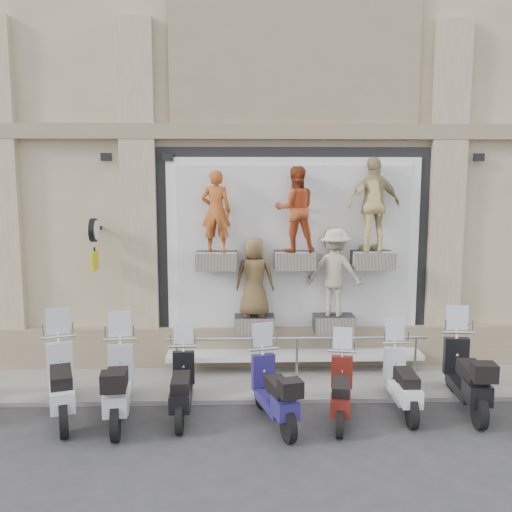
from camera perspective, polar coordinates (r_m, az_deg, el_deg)
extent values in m
plane|color=#303033|center=(9.50, 5.35, -16.84)|extent=(90.00, 90.00, 0.00)
cube|color=gray|center=(11.41, 4.03, -12.22)|extent=(16.00, 2.20, 0.08)
cube|color=black|center=(11.67, 3.73, 0.21)|extent=(5.60, 0.10, 4.30)
cube|color=white|center=(11.61, 3.75, 0.16)|extent=(5.10, 0.06, 3.90)
cube|color=white|center=(11.57, 3.77, 0.14)|extent=(4.70, 0.04, 3.60)
cube|color=white|center=(11.71, 3.83, -9.71)|extent=(5.10, 0.75, 0.10)
cube|color=#28282B|center=(11.27, -3.97, -0.46)|extent=(0.80, 0.50, 0.35)
imported|color=#CE5E26|center=(11.17, -4.02, 4.49)|extent=(0.63, 0.46, 1.60)
cube|color=#28282B|center=(11.32, 3.90, -0.43)|extent=(0.80, 0.50, 0.35)
imported|color=#983F1F|center=(11.21, 3.95, 4.68)|extent=(0.87, 0.71, 1.67)
cube|color=#28282B|center=(11.57, 11.56, -0.39)|extent=(0.80, 0.50, 0.35)
imported|color=tan|center=(11.46, 11.72, 5.07)|extent=(1.16, 0.69, 1.86)
cube|color=#28282B|center=(11.53, -0.15, -6.85)|extent=(0.80, 0.50, 0.35)
imported|color=brown|center=(11.32, -0.15, -2.13)|extent=(0.83, 0.60, 1.58)
cube|color=#28282B|center=(11.68, 7.77, -6.72)|extent=(0.80, 0.50, 0.35)
imported|color=#C3B499|center=(11.46, 7.87, -1.59)|extent=(1.30, 1.00, 1.77)
cube|color=black|center=(11.66, -15.61, 2.63)|extent=(0.06, 0.56, 0.06)
cylinder|color=black|center=(11.39, -15.93, 2.50)|extent=(0.10, 0.46, 0.46)
cube|color=gold|center=(11.47, -15.81, -0.48)|extent=(0.04, 0.50, 0.38)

